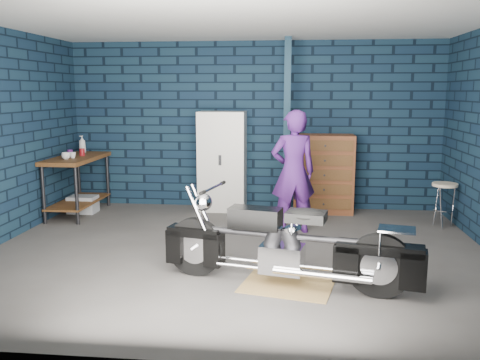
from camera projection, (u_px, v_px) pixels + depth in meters
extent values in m
plane|color=#4A4745|center=(237.00, 253.00, 6.06)|extent=(6.00, 6.00, 0.00)
cube|color=#0F1F32|center=(253.00, 126.00, 8.28)|extent=(6.00, 0.02, 2.70)
cube|color=silver|center=(236.00, 18.00, 5.59)|extent=(6.00, 5.00, 0.02)
cube|color=#132B3C|center=(287.00, 128.00, 7.68)|extent=(0.10, 0.10, 2.70)
cube|color=#5A341B|center=(78.00, 186.00, 7.91)|extent=(0.60, 1.40, 0.91)
cube|color=brown|center=(287.00, 285.00, 5.04)|extent=(1.00, 0.83, 0.01)
imported|color=#4D1E72|center=(293.00, 172.00, 6.84)|extent=(0.69, 0.53, 1.67)
cube|color=#999CA2|center=(83.00, 204.00, 8.06)|extent=(0.43, 0.30, 0.27)
cube|color=silver|center=(222.00, 161.00, 8.16)|extent=(0.74, 0.53, 1.59)
cube|color=brown|center=(323.00, 174.00, 8.02)|extent=(0.93, 0.51, 1.23)
imported|color=beige|center=(66.00, 156.00, 7.52)|extent=(0.16, 0.16, 0.10)
imported|color=beige|center=(73.00, 155.00, 7.64)|extent=(0.13, 0.13, 0.09)
cylinder|color=#541965|center=(70.00, 153.00, 7.77)|extent=(0.11, 0.11, 0.11)
cylinder|color=maroon|center=(82.00, 152.00, 7.93)|extent=(0.09, 0.09, 0.11)
imported|color=#999CA2|center=(82.00, 144.00, 8.27)|extent=(0.15, 0.15, 0.28)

